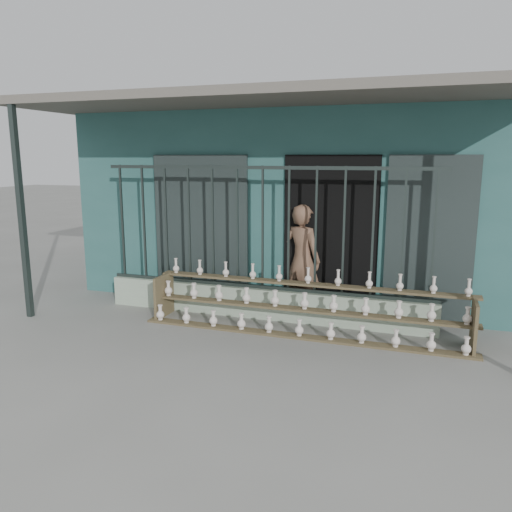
% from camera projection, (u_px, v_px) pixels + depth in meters
% --- Properties ---
extents(ground, '(60.00, 60.00, 0.00)m').
position_uv_depth(ground, '(231.00, 349.00, 6.27)').
color(ground, slate).
extents(workshop_building, '(7.40, 6.60, 3.21)m').
position_uv_depth(workshop_building, '(308.00, 195.00, 9.89)').
color(workshop_building, '#285553').
rests_on(workshop_building, ground).
extents(parapet_wall, '(5.00, 0.20, 0.45)m').
position_uv_depth(parapet_wall, '(262.00, 303.00, 7.44)').
color(parapet_wall, '#9AAE95').
rests_on(parapet_wall, ground).
extents(security_fence, '(5.00, 0.04, 1.80)m').
position_uv_depth(security_fence, '(263.00, 229.00, 7.22)').
color(security_fence, '#283330').
rests_on(security_fence, parapet_wall).
extents(shelf_rack, '(4.50, 0.68, 0.85)m').
position_uv_depth(shelf_rack, '(304.00, 307.00, 6.80)').
color(shelf_rack, brown).
rests_on(shelf_rack, ground).
extents(elderly_woman, '(0.72, 0.61, 1.68)m').
position_uv_depth(elderly_woman, '(302.00, 260.00, 7.53)').
color(elderly_woman, brown).
rests_on(elderly_woman, ground).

